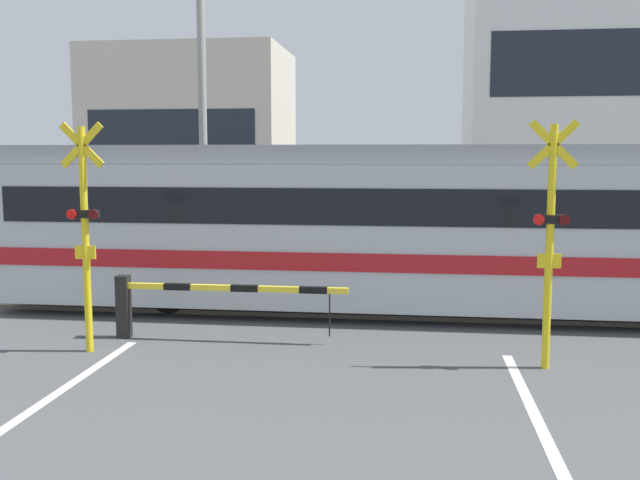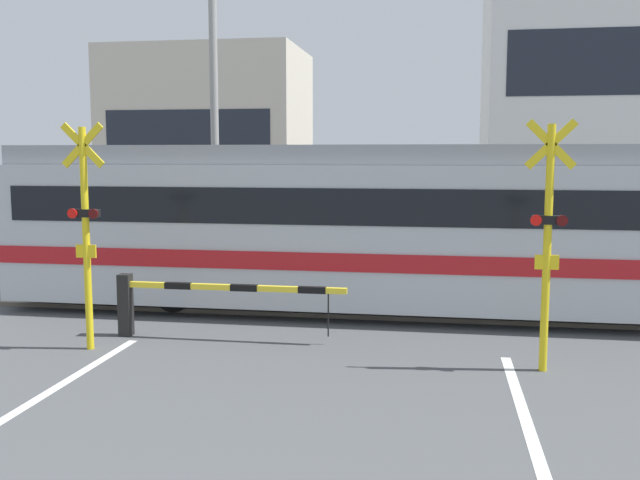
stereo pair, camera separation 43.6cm
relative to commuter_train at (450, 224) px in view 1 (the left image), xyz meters
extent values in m
cube|color=#6B6051|center=(-2.20, -0.72, -1.65)|extent=(50.00, 0.10, 0.08)
cube|color=#6B6051|center=(-2.20, 0.72, -1.65)|extent=(50.00, 0.10, 0.08)
cube|color=#B7BCC1|center=(0.00, 0.00, -0.18)|extent=(16.96, 2.61, 2.57)
cube|color=gray|center=(0.00, 0.00, 1.29)|extent=(16.79, 2.29, 0.36)
cube|color=red|center=(0.00, 0.00, -0.56)|extent=(16.98, 2.66, 0.32)
cube|color=black|center=(0.00, 0.00, 0.40)|extent=(16.28, 2.65, 0.64)
cube|color=black|center=(-8.49, 0.00, 0.40)|extent=(0.03, 1.82, 0.80)
cylinder|color=black|center=(-5.26, -0.72, -1.31)|extent=(0.76, 0.12, 0.76)
cylinder|color=black|center=(-5.26, 0.72, -1.31)|extent=(0.76, 0.12, 0.76)
cube|color=black|center=(-5.37, -2.54, -1.18)|extent=(0.20, 0.20, 1.03)
cube|color=yellow|center=(-3.53, -2.54, -0.82)|extent=(3.69, 0.09, 0.09)
cube|color=black|center=(-4.45, -2.54, -0.82)|extent=(0.44, 0.10, 0.10)
cube|color=black|center=(-3.35, -2.54, -0.82)|extent=(0.44, 0.10, 0.10)
cube|color=black|center=(-2.24, -2.54, -0.82)|extent=(0.44, 0.10, 0.10)
cylinder|color=black|center=(-1.98, -2.54, -1.21)|extent=(0.02, 0.02, 0.69)
cube|color=black|center=(0.97, 2.84, -1.18)|extent=(0.20, 0.20, 1.03)
cube|color=yellow|center=(-0.87, 2.84, -0.82)|extent=(3.69, 0.09, 0.09)
cube|color=black|center=(0.05, 2.84, -0.82)|extent=(0.44, 0.10, 0.10)
cube|color=black|center=(-1.06, 2.84, -0.82)|extent=(0.44, 0.10, 0.10)
cube|color=black|center=(-2.16, 2.84, -0.82)|extent=(0.44, 0.10, 0.10)
cylinder|color=black|center=(-2.42, 2.84, -1.21)|extent=(0.02, 0.02, 0.69)
cylinder|color=yellow|center=(-5.57, -3.40, 0.01)|extent=(0.11, 0.11, 3.40)
cube|color=yellow|center=(-5.57, -3.40, 1.43)|extent=(0.68, 0.04, 0.68)
cube|color=yellow|center=(-5.57, -3.40, 1.43)|extent=(0.68, 0.04, 0.68)
cube|color=black|center=(-5.57, -3.40, 0.42)|extent=(0.44, 0.12, 0.12)
cylinder|color=red|center=(-5.74, -3.47, 0.42)|extent=(0.15, 0.03, 0.15)
cylinder|color=#4C0C0C|center=(-5.40, -3.47, 0.42)|extent=(0.15, 0.03, 0.15)
cube|color=yellow|center=(-5.57, -3.42, -0.16)|extent=(0.32, 0.03, 0.20)
cylinder|color=yellow|center=(1.17, -3.40, 0.01)|extent=(0.11, 0.11, 3.40)
cube|color=yellow|center=(1.17, -3.40, 1.43)|extent=(0.68, 0.04, 0.68)
cube|color=yellow|center=(1.17, -3.40, 1.43)|extent=(0.68, 0.04, 0.68)
cube|color=black|center=(1.17, -3.40, 0.42)|extent=(0.44, 0.12, 0.12)
cylinder|color=red|center=(1.00, -3.47, 0.42)|extent=(0.15, 0.03, 0.15)
cylinder|color=#4C0C0C|center=(1.34, -3.47, 0.42)|extent=(0.15, 0.03, 0.15)
cube|color=yellow|center=(1.17, -3.42, -0.16)|extent=(0.32, 0.03, 0.20)
cylinder|color=#33384C|center=(-3.22, 6.18, -1.26)|extent=(0.13, 0.13, 0.86)
cylinder|color=#33384C|center=(-3.08, 6.18, -1.26)|extent=(0.13, 0.13, 0.86)
cube|color=navy|center=(-3.15, 6.18, -0.49)|extent=(0.38, 0.22, 0.68)
sphere|color=tan|center=(-3.15, 6.18, -0.03)|extent=(0.23, 0.23, 0.23)
cube|color=beige|center=(-9.46, 14.48, 1.85)|extent=(7.47, 5.39, 7.08)
cube|color=#1E232D|center=(-9.46, 11.78, 2.20)|extent=(6.28, 0.03, 1.42)
cube|color=white|center=(4.74, 14.48, 3.78)|extent=(6.84, 5.39, 10.94)
cube|color=#1E232D|center=(4.74, 11.78, 4.33)|extent=(5.74, 0.03, 2.19)
cylinder|color=gray|center=(-6.32, 5.34, 2.51)|extent=(0.22, 0.22, 8.40)
camera|label=1|loc=(-0.73, -13.46, 1.31)|focal=40.00mm
camera|label=2|loc=(-0.30, -13.40, 1.31)|focal=40.00mm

